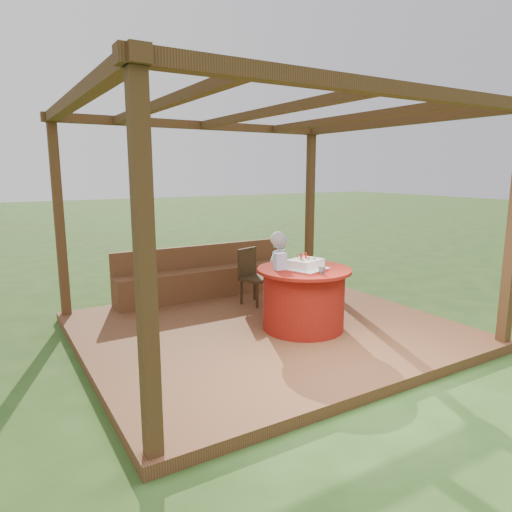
% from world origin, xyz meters
% --- Properties ---
extents(ground, '(60.00, 60.00, 0.00)m').
position_xyz_m(ground, '(0.00, 0.00, 0.00)').
color(ground, '#274818').
rests_on(ground, ground).
extents(deck, '(4.50, 4.00, 0.12)m').
position_xyz_m(deck, '(0.00, 0.00, 0.06)').
color(deck, brown).
rests_on(deck, ground).
extents(pergola, '(4.50, 4.00, 2.72)m').
position_xyz_m(pergola, '(0.00, 0.00, 2.41)').
color(pergola, brown).
rests_on(pergola, deck).
extents(bench, '(3.00, 0.42, 0.80)m').
position_xyz_m(bench, '(0.00, 1.72, 0.38)').
color(bench, brown).
rests_on(bench, deck).
extents(table, '(1.17, 1.17, 0.78)m').
position_xyz_m(table, '(0.36, -0.32, 0.52)').
color(table, maroon).
rests_on(table, deck).
extents(chair, '(0.49, 0.49, 0.83)m').
position_xyz_m(chair, '(0.38, 0.99, 0.57)').
color(chair, '#352310').
rests_on(chair, deck).
extents(elderly_woman, '(0.48, 0.41, 1.15)m').
position_xyz_m(elderly_woman, '(0.46, 0.43, 0.71)').
color(elderly_woman, '#98BFE2').
rests_on(elderly_woman, deck).
extents(birthday_cake, '(0.57, 0.57, 0.19)m').
position_xyz_m(birthday_cake, '(0.37, -0.33, 0.96)').
color(birthday_cake, white).
rests_on(birthday_cake, table).
extents(gift_bag, '(0.15, 0.11, 0.21)m').
position_xyz_m(gift_bag, '(0.06, -0.22, 1.00)').
color(gift_bag, '#D98CBF').
rests_on(gift_bag, table).
extents(drinking_glass, '(0.11, 0.11, 0.08)m').
position_xyz_m(drinking_glass, '(0.35, -0.68, 0.94)').
color(drinking_glass, white).
rests_on(drinking_glass, table).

